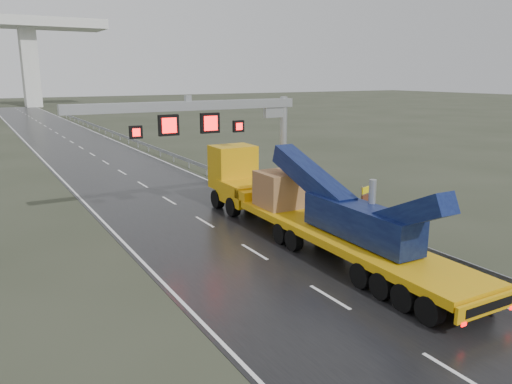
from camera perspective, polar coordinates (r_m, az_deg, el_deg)
ground at (r=17.87m, az=16.71°, el=-16.24°), size 400.00×400.00×0.00m
road at (r=52.42m, az=-16.81°, el=3.24°), size 11.00×200.00×0.02m
guardrail at (r=44.83m, az=-6.21°, el=3.01°), size 0.20×140.00×1.40m
sign_gantry at (r=31.69m, az=-4.15°, el=7.77°), size 14.90×1.20×7.42m
heavy_haul_truck at (r=27.25m, az=4.32°, el=-1.08°), size 3.48×20.90×4.89m
exit_sign_pair at (r=30.07m, az=12.64°, el=-0.54°), size 1.29×0.51×2.32m
striped_barrier at (r=33.20m, az=3.15°, el=-0.77°), size 0.70×0.39×1.17m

